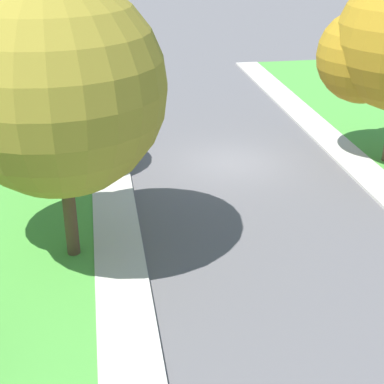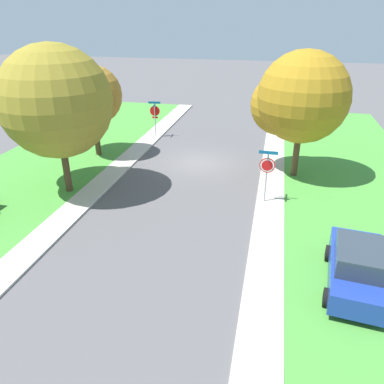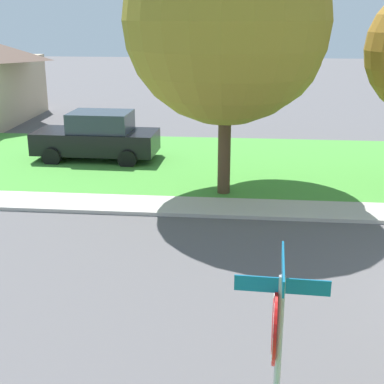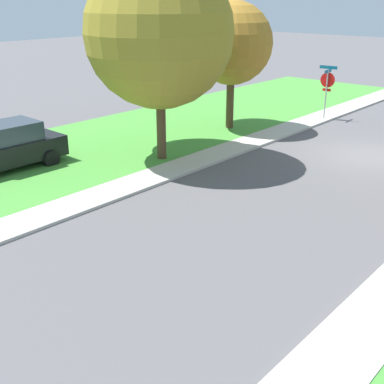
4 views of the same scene
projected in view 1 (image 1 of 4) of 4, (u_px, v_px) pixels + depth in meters
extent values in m
plane|color=#565456|center=(232.00, 163.00, 22.42)|extent=(120.00, 120.00, 0.00)
cylinder|color=#9E9EA3|center=(111.00, 101.00, 25.39)|extent=(0.07, 0.07, 2.60)
cylinder|color=red|center=(109.00, 84.00, 25.11)|extent=(0.76, 0.11, 0.76)
cylinder|color=white|center=(109.00, 84.00, 25.12)|extent=(0.67, 0.08, 0.67)
cylinder|color=red|center=(109.00, 84.00, 25.13)|extent=(0.54, 0.06, 0.55)
cube|color=#0F5B84|center=(109.00, 70.00, 24.79)|extent=(0.92, 0.12, 0.16)
cube|color=#0F5B84|center=(109.00, 74.00, 24.87)|extent=(0.12, 0.92, 0.16)
cube|color=red|center=(110.00, 95.00, 25.33)|extent=(0.44, 0.07, 0.14)
cylinder|color=#4C3823|center=(46.00, 142.00, 20.67)|extent=(0.36, 0.36, 2.72)
sphere|color=olive|center=(37.00, 67.00, 19.51)|extent=(3.79, 3.79, 3.79)
sphere|color=olive|center=(14.00, 78.00, 20.09)|extent=(2.65, 2.65, 2.65)
cylinder|color=#4C3823|center=(70.00, 209.00, 15.71)|extent=(0.36, 0.36, 2.92)
sphere|color=olive|center=(57.00, 88.00, 14.24)|extent=(5.52, 5.52, 5.52)
sphere|color=olive|center=(13.00, 107.00, 15.09)|extent=(3.86, 3.86, 3.86)
sphere|color=#9F751A|center=(364.00, 56.00, 21.23)|extent=(3.49, 3.49, 3.49)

